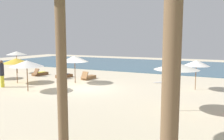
% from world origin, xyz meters
% --- Properties ---
extents(ground_plane, '(60.00, 60.00, 0.00)m').
position_xyz_m(ground_plane, '(0.00, 0.00, 0.00)').
color(ground_plane, beige).
extents(ocean_water, '(48.00, 16.00, 0.06)m').
position_xyz_m(ocean_water, '(0.00, 17.00, 0.03)').
color(ocean_water, '#3D6075').
rests_on(ocean_water, ground_plane).
extents(umbrella_0, '(2.01, 2.01, 2.24)m').
position_xyz_m(umbrella_0, '(-10.69, 3.41, 2.06)').
color(umbrella_0, brown).
rests_on(umbrella_0, ground_plane).
extents(umbrella_1, '(2.16, 2.16, 2.19)m').
position_xyz_m(umbrella_1, '(-2.00, 1.34, 1.94)').
color(umbrella_1, brown).
rests_on(umbrella_1, ground_plane).
extents(umbrella_3, '(1.78, 1.78, 2.04)m').
position_xyz_m(umbrella_3, '(6.87, 2.90, 1.84)').
color(umbrella_3, brown).
rests_on(umbrella_3, ground_plane).
extents(umbrella_4, '(2.18, 2.18, 2.06)m').
position_xyz_m(umbrella_4, '(-3.12, -2.49, 1.85)').
color(umbrella_4, brown).
rests_on(umbrella_4, ground_plane).
extents(umbrella_6, '(2.12, 2.12, 2.34)m').
position_xyz_m(umbrella_6, '(6.58, -2.59, 2.17)').
color(umbrella_6, brown).
rests_on(umbrella_6, ground_plane).
extents(umbrella_8, '(2.22, 2.22, 1.97)m').
position_xyz_m(umbrella_8, '(-6.19, -0.63, 1.77)').
color(umbrella_8, brown).
rests_on(umbrella_8, ground_plane).
extents(lounger_0, '(0.69, 1.67, 0.74)m').
position_xyz_m(lounger_0, '(-2.05, 3.37, 0.17)').
color(lounger_0, olive).
rests_on(lounger_0, ground_plane).
extents(lounger_1, '(0.95, 1.74, 0.73)m').
position_xyz_m(lounger_1, '(-7.43, 3.18, 0.18)').
color(lounger_1, brown).
rests_on(lounger_1, ground_plane).
extents(lounger_2, '(1.12, 1.79, 0.69)m').
position_xyz_m(lounger_2, '(-4.46, 3.09, 0.18)').
color(lounger_2, brown).
rests_on(lounger_2, ground_plane).
extents(person_0, '(0.36, 0.36, 1.96)m').
position_xyz_m(person_0, '(-5.77, -2.33, 1.02)').
color(person_0, yellow).
rests_on(person_0, ground_plane).
extents(surfboard, '(1.76, 1.50, 0.07)m').
position_xyz_m(surfboard, '(4.27, 4.69, 0.04)').
color(surfboard, silver).
rests_on(surfboard, ground_plane).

